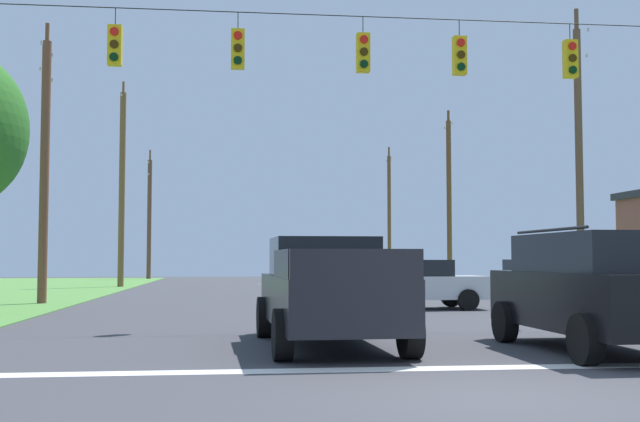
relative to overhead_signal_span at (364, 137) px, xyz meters
The scene contains 19 objects.
ground_plane 10.74m from the overhead_signal_span, 91.51° to the right, with size 120.00×120.00×0.00m, color #3D3D42.
stop_bar_stripe 8.82m from the overhead_signal_span, 91.93° to the right, with size 15.29×0.45×0.01m, color white.
lane_dash_0 4.76m from the overhead_signal_span, 99.13° to the right, with size 0.15×2.50×0.01m, color white.
lane_dash_1 6.95m from the overhead_signal_span, 92.76° to the left, with size 0.15×2.50×0.01m, color white.
lane_dash_2 14.02m from the overhead_signal_span, 91.11° to the left, with size 0.15×2.50×0.01m, color white.
lane_dash_3 20.25m from the overhead_signal_span, 90.74° to the left, with size 0.15×2.50×0.01m, color white.
lane_dash_4 29.89m from the overhead_signal_span, 90.50° to the left, with size 0.15×2.50×0.01m, color white.
overhead_signal_span is the anchor object (origin of this frame).
pickup_truck 5.96m from the overhead_signal_span, 107.48° to the right, with size 2.42×5.46×1.95m.
suv_black 7.45m from the overhead_signal_span, 63.75° to the right, with size 2.27×4.83×2.05m.
distant_car_crossing_white 17.82m from the overhead_signal_span, 86.90° to the left, with size 2.35×4.45×1.52m.
distant_car_oncoming 16.08m from the overhead_signal_span, 54.29° to the left, with size 2.20×4.39×1.52m.
distant_car_far_parked 6.98m from the overhead_signal_span, 65.08° to the left, with size 4.32×2.05×1.52m.
utility_pole_mid_right 12.97m from the overhead_signal_span, 42.83° to the left, with size 0.27×1.96×10.79m.
utility_pole_far_right 27.07m from the overhead_signal_span, 69.89° to the left, with size 0.28×1.69×10.12m.
utility_pole_near_left 43.80m from the overhead_signal_span, 77.68° to the left, with size 0.28×1.86×10.44m.
utility_pole_far_left 13.45m from the overhead_signal_span, 135.55° to the left, with size 0.31×1.81×9.78m.
utility_pole_distant_right 27.07m from the overhead_signal_span, 109.71° to the left, with size 0.33×1.70×11.34m.
utility_pole_distant_left 43.56m from the overhead_signal_span, 102.39° to the left, with size 0.33×1.97×9.88m.
Camera 1 is at (-2.93, -8.86, 1.56)m, focal length 44.28 mm.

